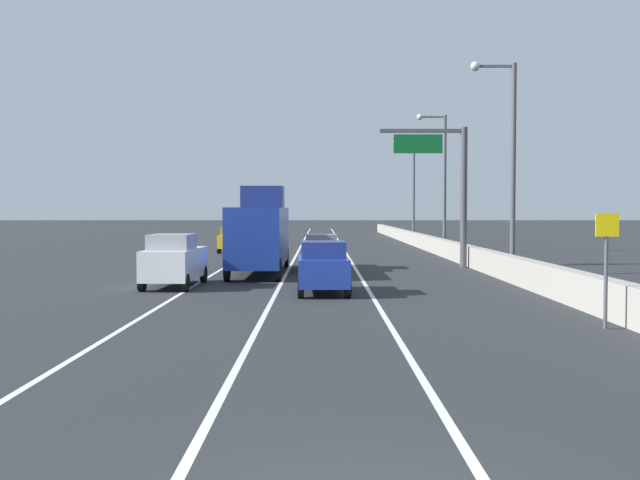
{
  "coord_description": "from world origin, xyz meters",
  "views": [
    {
      "loc": [
        -0.37,
        -7.63,
        3.09
      ],
      "look_at": [
        -0.55,
        40.11,
        1.23
      ],
      "focal_mm": 43.46,
      "sensor_mm": 36.0,
      "label": 1
    }
  ],
  "objects_px": {
    "lamp_post_right_third": "(444,173)",
    "car_blue_0": "(326,267)",
    "lamp_post_right_second": "(511,153)",
    "lamp_post_right_fourth": "(414,183)",
    "car_silver_1": "(324,253)",
    "speed_advisory_sign": "(610,261)",
    "car_yellow_2": "(236,240)",
    "car_white_3": "(177,261)",
    "box_truck": "(263,233)",
    "overhead_sign_gantry": "(453,179)"
  },
  "relations": [
    {
      "from": "car_silver_1",
      "to": "box_truck",
      "type": "height_order",
      "value": "box_truck"
    },
    {
      "from": "car_yellow_2",
      "to": "box_truck",
      "type": "height_order",
      "value": "box_truck"
    },
    {
      "from": "lamp_post_right_second",
      "to": "box_truck",
      "type": "bearing_deg",
      "value": 171.89
    },
    {
      "from": "lamp_post_right_second",
      "to": "box_truck",
      "type": "distance_m",
      "value": 12.33
    },
    {
      "from": "lamp_post_right_third",
      "to": "car_yellow_2",
      "type": "height_order",
      "value": "lamp_post_right_third"
    },
    {
      "from": "car_silver_1",
      "to": "overhead_sign_gantry",
      "type": "bearing_deg",
      "value": 18.92
    },
    {
      "from": "car_white_3",
      "to": "car_blue_0",
      "type": "bearing_deg",
      "value": -22.5
    },
    {
      "from": "overhead_sign_gantry",
      "to": "car_silver_1",
      "type": "distance_m",
      "value": 8.21
    },
    {
      "from": "lamp_post_right_fourth",
      "to": "lamp_post_right_second",
      "type": "bearing_deg",
      "value": -90.15
    },
    {
      "from": "lamp_post_right_third",
      "to": "car_silver_1",
      "type": "height_order",
      "value": "lamp_post_right_third"
    },
    {
      "from": "car_blue_0",
      "to": "car_silver_1",
      "type": "xyz_separation_m",
      "value": [
        -0.04,
        10.6,
        -0.03
      ]
    },
    {
      "from": "speed_advisory_sign",
      "to": "lamp_post_right_second",
      "type": "xyz_separation_m",
      "value": [
        1.32,
        16.06,
        3.95
      ]
    },
    {
      "from": "car_silver_1",
      "to": "speed_advisory_sign",
      "type": "bearing_deg",
      "value": -69.04
    },
    {
      "from": "overhead_sign_gantry",
      "to": "lamp_post_right_third",
      "type": "xyz_separation_m",
      "value": [
        1.72,
        14.07,
        0.99
      ]
    },
    {
      "from": "speed_advisory_sign",
      "to": "car_blue_0",
      "type": "relative_size",
      "value": 0.72
    },
    {
      "from": "speed_advisory_sign",
      "to": "car_silver_1",
      "type": "relative_size",
      "value": 0.66
    },
    {
      "from": "lamp_post_right_third",
      "to": "car_white_3",
      "type": "distance_m",
      "value": 28.91
    },
    {
      "from": "speed_advisory_sign",
      "to": "car_yellow_2",
      "type": "xyz_separation_m",
      "value": [
        -13.72,
        36.26,
        -0.83
      ]
    },
    {
      "from": "lamp_post_right_second",
      "to": "box_truck",
      "type": "height_order",
      "value": "lamp_post_right_second"
    },
    {
      "from": "lamp_post_right_second",
      "to": "car_blue_0",
      "type": "relative_size",
      "value": 2.38
    },
    {
      "from": "lamp_post_right_third",
      "to": "lamp_post_right_fourth",
      "type": "bearing_deg",
      "value": 89.58
    },
    {
      "from": "lamp_post_right_fourth",
      "to": "car_yellow_2",
      "type": "xyz_separation_m",
      "value": [
        -15.14,
        -18.8,
        -4.78
      ]
    },
    {
      "from": "lamp_post_right_third",
      "to": "car_white_3",
      "type": "xyz_separation_m",
      "value": [
        -14.52,
        -24.57,
        -4.66
      ]
    },
    {
      "from": "lamp_post_right_fourth",
      "to": "car_silver_1",
      "type": "height_order",
      "value": "lamp_post_right_fourth"
    },
    {
      "from": "lamp_post_right_second",
      "to": "car_blue_0",
      "type": "xyz_separation_m",
      "value": [
        -8.6,
        -7.54,
        -4.75
      ]
    },
    {
      "from": "car_yellow_2",
      "to": "overhead_sign_gantry",
      "type": "bearing_deg",
      "value": -48.04
    },
    {
      "from": "lamp_post_right_fourth",
      "to": "car_silver_1",
      "type": "distance_m",
      "value": 37.29
    },
    {
      "from": "lamp_post_right_second",
      "to": "car_white_3",
      "type": "height_order",
      "value": "lamp_post_right_second"
    },
    {
      "from": "lamp_post_right_third",
      "to": "car_yellow_2",
      "type": "bearing_deg",
      "value": 177.34
    },
    {
      "from": "car_silver_1",
      "to": "car_yellow_2",
      "type": "height_order",
      "value": "car_yellow_2"
    },
    {
      "from": "lamp_post_right_third",
      "to": "car_silver_1",
      "type": "bearing_deg",
      "value": -117.64
    },
    {
      "from": "lamp_post_right_second",
      "to": "lamp_post_right_fourth",
      "type": "height_order",
      "value": "same"
    },
    {
      "from": "overhead_sign_gantry",
      "to": "box_truck",
      "type": "bearing_deg",
      "value": -159.1
    },
    {
      "from": "lamp_post_right_second",
      "to": "car_blue_0",
      "type": "height_order",
      "value": "lamp_post_right_second"
    },
    {
      "from": "car_blue_0",
      "to": "car_silver_1",
      "type": "relative_size",
      "value": 0.91
    },
    {
      "from": "box_truck",
      "to": "overhead_sign_gantry",
      "type": "bearing_deg",
      "value": 20.9
    },
    {
      "from": "lamp_post_right_third",
      "to": "lamp_post_right_fourth",
      "type": "xyz_separation_m",
      "value": [
        0.14,
        19.5,
        0.0
      ]
    },
    {
      "from": "speed_advisory_sign",
      "to": "lamp_post_right_fourth",
      "type": "distance_m",
      "value": 55.22
    },
    {
      "from": "lamp_post_right_second",
      "to": "car_white_3",
      "type": "bearing_deg",
      "value": -160.79
    },
    {
      "from": "lamp_post_right_third",
      "to": "car_blue_0",
      "type": "height_order",
      "value": "lamp_post_right_third"
    },
    {
      "from": "lamp_post_right_second",
      "to": "car_silver_1",
      "type": "distance_m",
      "value": 10.34
    },
    {
      "from": "car_blue_0",
      "to": "car_yellow_2",
      "type": "xyz_separation_m",
      "value": [
        -6.43,
        27.73,
        -0.04
      ]
    },
    {
      "from": "overhead_sign_gantry",
      "to": "lamp_post_right_second",
      "type": "distance_m",
      "value": 5.79
    },
    {
      "from": "lamp_post_right_second",
      "to": "speed_advisory_sign",
      "type": "bearing_deg",
      "value": -94.69
    },
    {
      "from": "car_blue_0",
      "to": "car_white_3",
      "type": "bearing_deg",
      "value": 157.5
    },
    {
      "from": "lamp_post_right_third",
      "to": "car_blue_0",
      "type": "relative_size",
      "value": 2.38
    },
    {
      "from": "box_truck",
      "to": "speed_advisory_sign",
      "type": "bearing_deg",
      "value": -59.8
    },
    {
      "from": "lamp_post_right_second",
      "to": "box_truck",
      "type": "xyz_separation_m",
      "value": [
        -11.63,
        1.66,
        -3.75
      ]
    },
    {
      "from": "lamp_post_right_fourth",
      "to": "car_white_3",
      "type": "height_order",
      "value": "lamp_post_right_fourth"
    },
    {
      "from": "lamp_post_right_third",
      "to": "lamp_post_right_fourth",
      "type": "relative_size",
      "value": 1.0
    }
  ]
}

